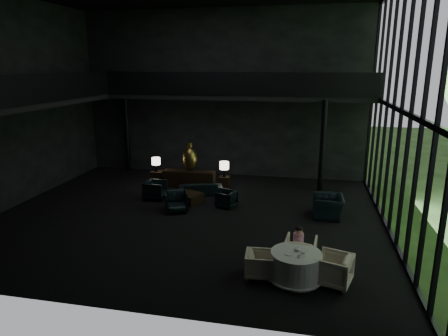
% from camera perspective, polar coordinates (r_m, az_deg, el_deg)
% --- Properties ---
extents(floor, '(14.00, 12.00, 0.02)m').
position_cam_1_polar(floor, '(14.88, -5.03, -6.77)').
color(floor, black).
rests_on(floor, ground).
extents(wall_back, '(14.00, 0.04, 8.00)m').
position_cam_1_polar(wall_back, '(19.74, -0.21, 10.45)').
color(wall_back, black).
rests_on(wall_back, ground).
extents(wall_front, '(14.00, 0.04, 8.00)m').
position_cam_1_polar(wall_front, '(8.45, -17.42, 4.48)').
color(wall_front, black).
rests_on(wall_front, ground).
extents(wall_left, '(0.04, 12.00, 8.00)m').
position_cam_1_polar(wall_left, '(17.34, -28.34, 8.21)').
color(wall_left, black).
rests_on(wall_left, ground).
extents(curtain_wall, '(0.20, 12.00, 8.00)m').
position_cam_1_polar(curtain_wall, '(13.64, 24.04, 7.45)').
color(curtain_wall, black).
rests_on(curtain_wall, ground).
extents(mezzanine_left, '(2.00, 12.00, 0.25)m').
position_cam_1_polar(mezzanine_left, '(16.72, -25.68, 8.34)').
color(mezzanine_left, black).
rests_on(mezzanine_left, wall_left).
extents(mezzanine_back, '(12.00, 2.00, 0.25)m').
position_cam_1_polar(mezzanine_back, '(18.57, 2.21, 10.20)').
color(mezzanine_back, black).
rests_on(mezzanine_back, wall_back).
extents(railing_left, '(0.06, 12.00, 1.00)m').
position_cam_1_polar(railing_left, '(16.10, -23.03, 10.58)').
color(railing_left, black).
rests_on(railing_left, mezzanine_left).
extents(railing_back, '(12.00, 0.06, 1.00)m').
position_cam_1_polar(railing_back, '(17.55, 1.67, 11.92)').
color(railing_back, black).
rests_on(railing_back, mezzanine_back).
extents(column_nw, '(0.24, 0.24, 4.00)m').
position_cam_1_polar(column_nw, '(21.30, -13.71, 4.92)').
color(column_nw, black).
rests_on(column_nw, floor).
extents(column_ne, '(0.24, 0.24, 4.00)m').
position_cam_1_polar(column_ne, '(17.60, 13.89, 2.98)').
color(column_ne, black).
rests_on(column_ne, floor).
extents(console, '(2.35, 0.53, 0.75)m').
position_cam_1_polar(console, '(18.21, -4.99, -1.54)').
color(console, black).
rests_on(console, floor).
extents(bronze_urn, '(0.68, 0.68, 1.27)m').
position_cam_1_polar(bronze_urn, '(18.16, -4.88, 1.40)').
color(bronze_urn, olive).
rests_on(bronze_urn, console).
extents(side_table_left, '(0.54, 0.54, 0.59)m').
position_cam_1_polar(side_table_left, '(18.90, -9.49, -1.33)').
color(side_table_left, black).
rests_on(side_table_left, floor).
extents(table_lamp_left, '(0.40, 0.40, 0.67)m').
position_cam_1_polar(table_lamp_left, '(18.63, -9.69, 0.89)').
color(table_lamp_left, black).
rests_on(table_lamp_left, side_table_left).
extents(side_table_right, '(0.47, 0.47, 0.51)m').
position_cam_1_polar(side_table_right, '(18.07, 0.08, -2.00)').
color(side_table_right, black).
rests_on(side_table_right, floor).
extents(table_lamp_right, '(0.42, 0.42, 0.70)m').
position_cam_1_polar(table_lamp_right, '(17.78, 0.03, 0.27)').
color(table_lamp_right, black).
rests_on(table_lamp_right, side_table_right).
extents(sofa, '(1.71, 0.95, 0.64)m').
position_cam_1_polar(sofa, '(17.10, -3.36, -2.75)').
color(sofa, black).
rests_on(sofa, floor).
extents(lounge_armchair_west, '(0.86, 0.91, 0.91)m').
position_cam_1_polar(lounge_armchair_west, '(16.72, -9.79, -2.87)').
color(lounge_armchair_west, black).
rests_on(lounge_armchair_west, floor).
extents(lounge_armchair_east, '(0.74, 0.76, 0.64)m').
position_cam_1_polar(lounge_armchair_east, '(15.58, 0.35, -4.46)').
color(lounge_armchair_east, black).
rests_on(lounge_armchair_east, floor).
extents(lounge_armchair_south, '(1.16, 1.13, 0.93)m').
position_cam_1_polar(lounge_armchair_south, '(15.18, -6.83, -4.51)').
color(lounge_armchair_south, black).
rests_on(lounge_armchair_south, floor).
extents(window_armchair, '(0.90, 1.36, 1.17)m').
position_cam_1_polar(window_armchair, '(15.01, 14.70, -4.63)').
color(window_armchair, black).
rests_on(window_armchair, floor).
extents(coffee_table, '(1.12, 1.12, 0.38)m').
position_cam_1_polar(coffee_table, '(16.17, -4.92, -4.30)').
color(coffee_table, black).
rests_on(coffee_table, floor).
extents(dining_table, '(1.48, 1.48, 0.75)m').
position_cam_1_polar(dining_table, '(10.72, 10.19, -13.82)').
color(dining_table, white).
rests_on(dining_table, floor).
extents(dining_chair_north, '(0.99, 0.94, 0.94)m').
position_cam_1_polar(dining_chair_north, '(11.43, 10.89, -11.20)').
color(dining_chair_north, beige).
rests_on(dining_chair_north, floor).
extents(dining_chair_east, '(1.12, 1.16, 0.96)m').
position_cam_1_polar(dining_chair_east, '(10.66, 15.39, -13.38)').
color(dining_chair_east, '#C8B48F').
rests_on(dining_chair_east, floor).
extents(dining_chair_west, '(0.69, 0.73, 0.71)m').
position_cam_1_polar(dining_chair_west, '(10.73, 5.11, -13.46)').
color(dining_chair_west, beige).
rests_on(dining_chair_west, floor).
extents(child, '(0.29, 0.29, 0.62)m').
position_cam_1_polar(child, '(11.42, 10.60, -9.63)').
color(child, pink).
rests_on(child, dining_chair_north).
extents(plate_a, '(0.29, 0.29, 0.01)m').
position_cam_1_polar(plate_a, '(10.42, 9.28, -12.02)').
color(plate_a, white).
rests_on(plate_a, dining_table).
extents(plate_b, '(0.25, 0.25, 0.01)m').
position_cam_1_polar(plate_b, '(10.68, 11.36, -11.42)').
color(plate_b, white).
rests_on(plate_b, dining_table).
extents(saucer, '(0.16, 0.16, 0.01)m').
position_cam_1_polar(saucer, '(10.39, 11.24, -12.20)').
color(saucer, white).
rests_on(saucer, dining_table).
extents(coffee_cup, '(0.11, 0.11, 0.07)m').
position_cam_1_polar(coffee_cup, '(10.46, 11.27, -11.76)').
color(coffee_cup, white).
rests_on(coffee_cup, saucer).
extents(cereal_bowl, '(0.18, 0.18, 0.09)m').
position_cam_1_polar(cereal_bowl, '(10.61, 10.45, -11.34)').
color(cereal_bowl, white).
rests_on(cereal_bowl, dining_table).
extents(cream_pot, '(0.06, 0.06, 0.07)m').
position_cam_1_polar(cream_pot, '(10.25, 10.59, -12.38)').
color(cream_pot, '#99999E').
rests_on(cream_pot, dining_table).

